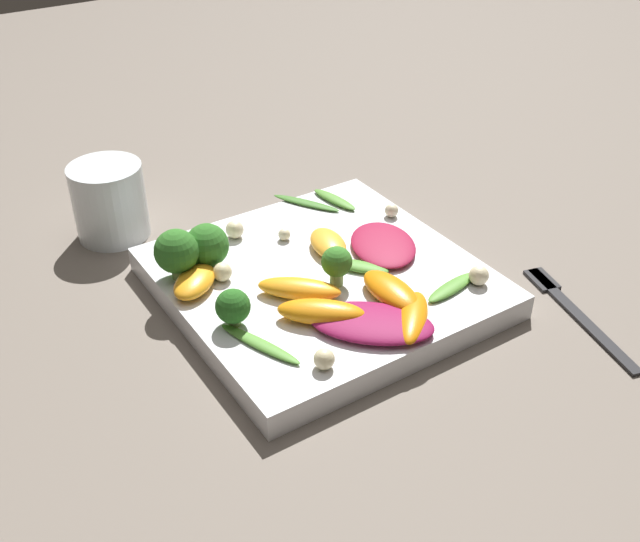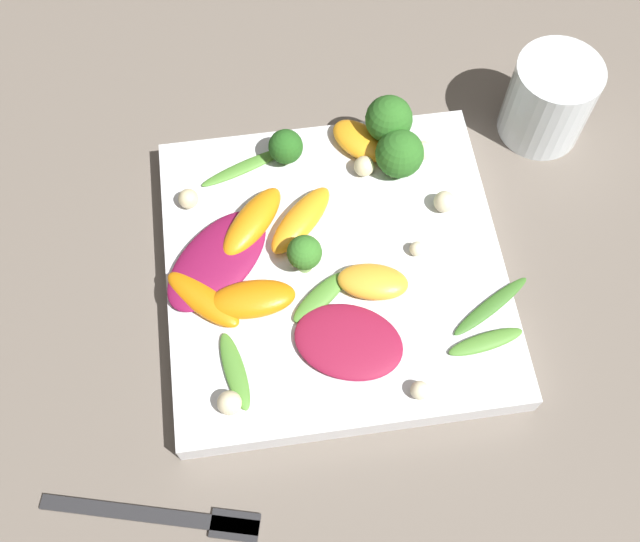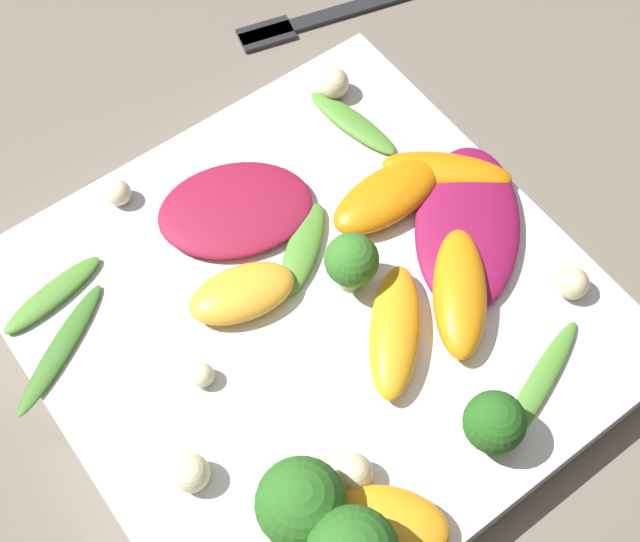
% 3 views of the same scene
% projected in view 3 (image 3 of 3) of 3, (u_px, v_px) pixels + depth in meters
% --- Properties ---
extents(ground_plane, '(2.40, 2.40, 0.00)m').
position_uv_depth(ground_plane, '(313.00, 328.00, 0.50)').
color(ground_plane, '#6B6056').
extents(plate, '(0.28, 0.28, 0.03)m').
position_uv_depth(plate, '(313.00, 318.00, 0.49)').
color(plate, white).
rests_on(plate, ground_plane).
extents(fork, '(0.06, 0.17, 0.01)m').
position_uv_depth(fork, '(329.00, 14.00, 0.61)').
color(fork, '#262628').
rests_on(fork, ground_plane).
extents(radicchio_leaf_0, '(0.09, 0.11, 0.01)m').
position_uv_depth(radicchio_leaf_0, '(232.00, 211.00, 0.50)').
color(radicchio_leaf_0, maroon).
rests_on(radicchio_leaf_0, plate).
extents(radicchio_leaf_1, '(0.12, 0.12, 0.01)m').
position_uv_depth(radicchio_leaf_1, '(467.00, 226.00, 0.49)').
color(radicchio_leaf_1, maroon).
rests_on(radicchio_leaf_1, plate).
extents(orange_segment_0, '(0.08, 0.07, 0.02)m').
position_uv_depth(orange_segment_0, '(460.00, 292.00, 0.47)').
color(orange_segment_0, orange).
rests_on(orange_segment_0, plate).
extents(orange_segment_1, '(0.07, 0.07, 0.01)m').
position_uv_depth(orange_segment_1, '(447.00, 172.00, 0.51)').
color(orange_segment_1, orange).
rests_on(orange_segment_1, plate).
extents(orange_segment_2, '(0.03, 0.07, 0.02)m').
position_uv_depth(orange_segment_2, '(387.00, 196.00, 0.50)').
color(orange_segment_2, orange).
rests_on(orange_segment_2, plate).
extents(orange_segment_3, '(0.05, 0.06, 0.02)m').
position_uv_depth(orange_segment_3, '(242.00, 293.00, 0.47)').
color(orange_segment_3, '#FCAD33').
rests_on(orange_segment_3, plate).
extents(orange_segment_4, '(0.07, 0.07, 0.02)m').
position_uv_depth(orange_segment_4, '(395.00, 331.00, 0.46)').
color(orange_segment_4, orange).
rests_on(orange_segment_4, plate).
extents(orange_segment_5, '(0.07, 0.06, 0.02)m').
position_uv_depth(orange_segment_5, '(389.00, 522.00, 0.41)').
color(orange_segment_5, orange).
rests_on(orange_segment_5, plate).
extents(broccoli_floret_0, '(0.03, 0.03, 0.04)m').
position_uv_depth(broccoli_floret_0, '(494.00, 423.00, 0.42)').
color(broccoli_floret_0, '#7A9E51').
rests_on(broccoli_floret_0, plate).
extents(broccoli_floret_1, '(0.03, 0.03, 0.04)m').
position_uv_depth(broccoli_floret_1, '(357.00, 268.00, 0.46)').
color(broccoli_floret_1, '#84AD5B').
rests_on(broccoli_floret_1, plate).
extents(broccoli_floret_2, '(0.04, 0.04, 0.04)m').
position_uv_depth(broccoli_floret_2, '(301.00, 503.00, 0.40)').
color(broccoli_floret_2, '#84AD5B').
rests_on(broccoli_floret_2, plate).
extents(arugula_sprig_0, '(0.05, 0.08, 0.00)m').
position_uv_depth(arugula_sprig_0, '(61.00, 348.00, 0.46)').
color(arugula_sprig_0, '#3D7528').
rests_on(arugula_sprig_0, plate).
extents(arugula_sprig_1, '(0.03, 0.06, 0.01)m').
position_uv_depth(arugula_sprig_1, '(53.00, 295.00, 0.48)').
color(arugula_sprig_1, '#518E33').
rests_on(arugula_sprig_1, plate).
extents(arugula_sprig_2, '(0.04, 0.08, 0.00)m').
position_uv_depth(arugula_sprig_2, '(539.00, 385.00, 0.45)').
color(arugula_sprig_2, '#518E33').
rests_on(arugula_sprig_2, plate).
extents(arugula_sprig_3, '(0.07, 0.03, 0.01)m').
position_uv_depth(arugula_sprig_3, '(352.00, 123.00, 0.53)').
color(arugula_sprig_3, '#518E33').
rests_on(arugula_sprig_3, plate).
extents(arugula_sprig_4, '(0.05, 0.06, 0.01)m').
position_uv_depth(arugula_sprig_4, '(303.00, 248.00, 0.49)').
color(arugula_sprig_4, '#518E33').
rests_on(arugula_sprig_4, plate).
extents(macadamia_nut_0, '(0.02, 0.02, 0.02)m').
position_uv_depth(macadamia_nut_0, '(191.00, 473.00, 0.42)').
color(macadamia_nut_0, beige).
rests_on(macadamia_nut_0, plate).
extents(macadamia_nut_1, '(0.01, 0.01, 0.01)m').
position_uv_depth(macadamia_nut_1, '(197.00, 369.00, 0.45)').
color(macadamia_nut_1, beige).
rests_on(macadamia_nut_1, plate).
extents(macadamia_nut_2, '(0.01, 0.01, 0.01)m').
position_uv_depth(macadamia_nut_2, '(118.00, 193.00, 0.50)').
color(macadamia_nut_2, beige).
rests_on(macadamia_nut_2, plate).
extents(macadamia_nut_3, '(0.02, 0.02, 0.02)m').
position_uv_depth(macadamia_nut_3, '(354.00, 472.00, 0.42)').
color(macadamia_nut_3, beige).
rests_on(macadamia_nut_3, plate).
extents(macadamia_nut_4, '(0.02, 0.02, 0.02)m').
position_uv_depth(macadamia_nut_4, '(334.00, 83.00, 0.54)').
color(macadamia_nut_4, beige).
rests_on(macadamia_nut_4, plate).
extents(macadamia_nut_5, '(0.02, 0.02, 0.02)m').
position_uv_depth(macadamia_nut_5, '(573.00, 283.00, 0.47)').
color(macadamia_nut_5, beige).
rests_on(macadamia_nut_5, plate).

